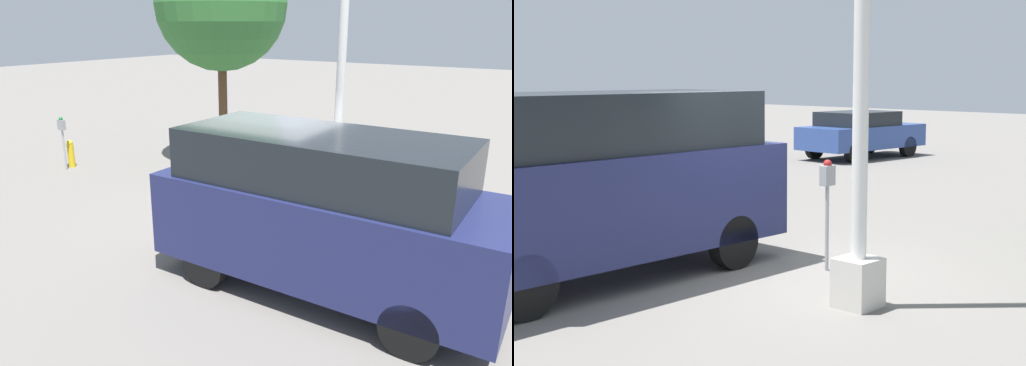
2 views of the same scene
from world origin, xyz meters
The scene contains 7 objects.
ground_plane centered at (0.00, 0.00, 0.00)m, with size 80.00×80.00×0.00m, color slate.
parking_meter_near centered at (-0.55, 0.52, 1.08)m, with size 0.20×0.12×1.46m.
parking_meter_far centered at (-6.81, 0.59, 1.05)m, with size 0.20×0.12×1.42m.
lamp_post centered at (0.46, 1.82, 2.46)m, with size 0.44×0.44×6.84m.
parked_van centered at (1.71, -1.25, 1.25)m, with size 4.91×1.95×2.33m.
street_tree centered at (-3.68, 3.43, 4.20)m, with size 3.38×3.38×5.90m.
fire_hydrant centered at (-6.91, 0.84, 0.37)m, with size 0.18×0.18×0.75m.
Camera 1 is at (4.57, -7.20, 3.74)m, focal length 35.00 mm.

